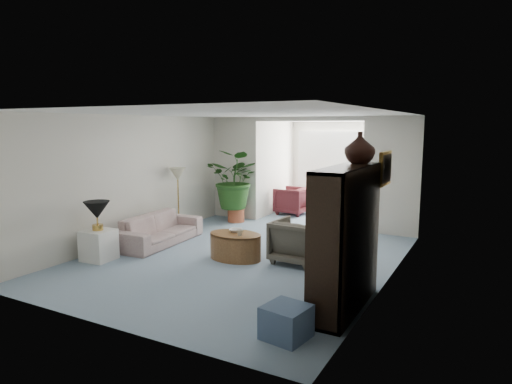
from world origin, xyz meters
The scene contains 26 objects.
floor centered at (0.00, 0.00, 0.00)m, with size 6.00×6.00×0.00m, color #8CA3B9.
sunroom_floor centered at (0.00, 4.10, 0.00)m, with size 2.60×2.60×0.00m, color #8CA3B9.
back_pier_left centered at (-1.90, 3.00, 1.25)m, with size 1.20×0.12×2.50m, color silver.
back_pier_right centered at (1.90, 3.00, 1.25)m, with size 1.20×0.12×2.50m, color silver.
back_header centered at (0.00, 3.00, 2.45)m, with size 2.60×0.12×0.10m, color silver.
window_pane centered at (0.00, 5.18, 1.40)m, with size 2.20×0.02×1.50m, color white.
window_blinds centered at (0.00, 5.15, 1.40)m, with size 2.20×0.02×1.50m, color white.
framed_picture centered at (2.46, -0.10, 1.70)m, with size 0.04×0.50×0.40m, color beige.
sofa centered at (-1.90, 0.15, 0.29)m, with size 1.96×0.77×0.57m, color beige.
end_table centered at (-2.10, -1.20, 0.26)m, with size 0.48×0.48×0.53m, color white.
table_lamp centered at (-2.10, -1.20, 0.88)m, with size 0.44×0.44×0.30m, color black.
floor_lamp centered at (-2.27, 1.22, 1.25)m, with size 0.36×0.36×0.28m, color beige.
coffee_table centered at (-0.07, -0.02, 0.23)m, with size 0.95×0.95×0.45m, color olive.
coffee_bowl centered at (-0.12, 0.08, 0.48)m, with size 0.23×0.23×0.06m, color white.
coffee_cup centered at (0.08, -0.12, 0.50)m, with size 0.11×0.11×0.10m, color beige.
wingback_chair centered at (0.96, 0.32, 0.37)m, with size 0.78×0.80×0.73m, color #595346.
side_table_dark centered at (1.66, 0.62, 0.29)m, with size 0.49×0.39×0.58m, color black.
entertainment_cabinet centered at (2.23, -1.17, 0.90)m, with size 0.43×1.62×1.80m, color black.
cabinet_urn centered at (2.23, -0.67, 2.01)m, with size 0.40×0.40×0.42m, color black.
ottoman centered at (1.93, -2.27, 0.18)m, with size 0.45×0.45×0.36m, color slate.
plant_pot centered at (-1.63, 2.59, 0.16)m, with size 0.40×0.40×0.32m, color #AC5032.
house_plant centered at (-1.63, 2.59, 1.03)m, with size 1.28×1.11×1.42m, color #234F1B.
sunroom_chair_blue centered at (0.68, 4.10, 0.39)m, with size 0.83×0.85×0.78m, color slate.
sunroom_chair_maroon centered at (-0.82, 4.10, 0.35)m, with size 0.76×0.78×0.71m, color maroon.
sunroom_table centered at (-0.07, 4.85, 0.29)m, with size 0.48×0.38×0.59m, color olive.
shelf_clutter centered at (2.18, -1.42, 0.94)m, with size 0.30×0.99×1.06m.
Camera 1 is at (3.82, -6.47, 2.30)m, focal length 31.37 mm.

